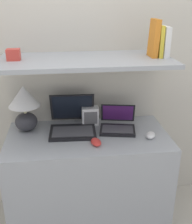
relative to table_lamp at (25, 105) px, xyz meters
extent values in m
cube|color=beige|center=(0.43, 0.21, 0.25)|extent=(6.00, 0.05, 2.40)
cube|color=#999EA3|center=(0.43, -0.14, -0.58)|extent=(1.12, 0.57, 0.76)
cube|color=beige|center=(0.43, 0.17, -0.33)|extent=(1.12, 0.04, 1.25)
cube|color=#999EA3|center=(0.43, -0.07, 0.31)|extent=(1.12, 0.51, 0.03)
ellipsoid|color=#2D2D33|center=(0.00, 0.00, -0.13)|extent=(0.16, 0.16, 0.13)
cylinder|color=tan|center=(0.00, 0.00, -0.04)|extent=(0.02, 0.02, 0.05)
cone|color=silver|center=(0.00, 0.00, 0.06)|extent=(0.22, 0.22, 0.14)
cube|color=black|center=(0.32, -0.09, -0.19)|extent=(0.33, 0.25, 0.02)
cube|color=#47474C|center=(0.32, -0.10, -0.18)|extent=(0.29, 0.18, 0.00)
cube|color=black|center=(0.33, 0.07, -0.06)|extent=(0.33, 0.11, 0.23)
cube|color=black|center=(0.33, 0.07, -0.06)|extent=(0.29, 0.10, 0.20)
cube|color=black|center=(0.64, -0.10, -0.19)|extent=(0.28, 0.22, 0.02)
cube|color=#47474C|center=(0.64, -0.11, -0.18)|extent=(0.24, 0.17, 0.00)
cube|color=black|center=(0.67, 0.02, -0.10)|extent=(0.25, 0.11, 0.15)
cube|color=#4C1E60|center=(0.67, 0.01, -0.10)|extent=(0.23, 0.10, 0.13)
ellipsoid|color=red|center=(0.47, -0.27, -0.18)|extent=(0.08, 0.12, 0.03)
ellipsoid|color=white|center=(0.85, -0.22, -0.18)|extent=(0.10, 0.11, 0.03)
cube|color=white|center=(0.46, 0.05, -0.13)|extent=(0.12, 0.08, 0.13)
cube|color=#59595B|center=(0.46, 0.01, -0.13)|extent=(0.10, 0.00, 0.09)
cube|color=silver|center=(0.94, -0.07, 0.42)|extent=(0.04, 0.16, 0.19)
cube|color=gold|center=(0.91, -0.07, 0.43)|extent=(0.03, 0.14, 0.20)
cube|color=orange|center=(0.87, -0.07, 0.45)|extent=(0.05, 0.13, 0.24)
cube|color=#CC3D33|center=(-0.03, -0.07, 0.36)|extent=(0.08, 0.07, 0.07)
camera|label=1|loc=(0.27, -1.87, 0.70)|focal=45.00mm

